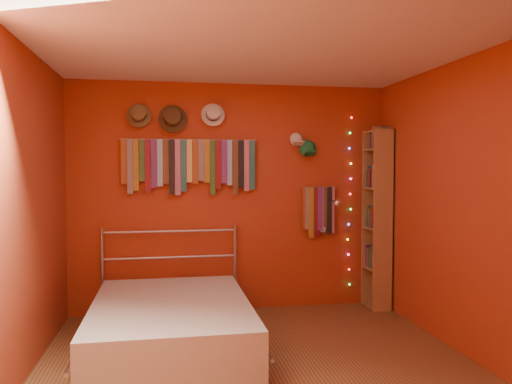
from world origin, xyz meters
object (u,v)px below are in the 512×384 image
tie_rack (190,163)px  bed (171,323)px  bookshelf (381,218)px  reading_lamp (336,203)px

tie_rack → bed: tie_rack is taller
bed → bookshelf: bearing=20.3°
reading_lamp → bookshelf: (0.54, 0.03, -0.17)m
reading_lamp → tie_rack: bearing=173.3°
bookshelf → reading_lamp: bearing=-176.7°
tie_rack → reading_lamp: tie_rack is taller
tie_rack → bookshelf: (2.12, -0.16, -0.61)m
reading_lamp → bookshelf: bearing=3.3°
reading_lamp → bed: 2.21m
tie_rack → reading_lamp: size_ratio=4.45×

